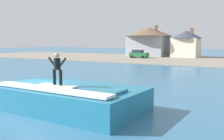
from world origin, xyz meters
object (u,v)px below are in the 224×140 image
Objects in this scene: wave_crest at (67,97)px; house_small_cottage at (186,42)px; surfer at (57,67)px; house_with_chimney at (148,39)px; surfboard at (58,85)px; car_near_shore at (139,54)px.

wave_crest is 49.98m from house_small_cottage.
house_small_cottage reaches higher than surfer.
wave_crest is at bearing -70.95° from house_with_chimney.
surfboard is at bearing -71.13° from house_with_chimney.
surfboard is at bearing 89.90° from surfer.
surfboard is at bearing -69.31° from car_near_shore.
car_near_shore is at bearing -81.21° from house_with_chimney.
surfer is 52.79m from house_with_chimney.
surfer is (-0.00, -0.02, 0.92)m from surfboard.
car_near_shore is at bearing 110.68° from surfer.
car_near_shore is 11.69m from house_small_cottage.
car_near_shore is at bearing 110.69° from surfboard.
surfer reaches higher than car_near_shore.
surfboard reaches higher than wave_crest.
wave_crest is at bearing -69.07° from car_near_shore.
car_near_shore is (-15.82, 41.88, -0.44)m from surfboard.
surfer is at bearing -71.13° from house_with_chimney.
surfboard is 0.53× the size of car_near_shore.
surfer is (0.09, -0.77, 1.66)m from wave_crest.
car_near_shore is 0.35× the size of house_with_chimney.
surfer reaches higher than surfboard.
house_small_cottage reaches higher than surfboard.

